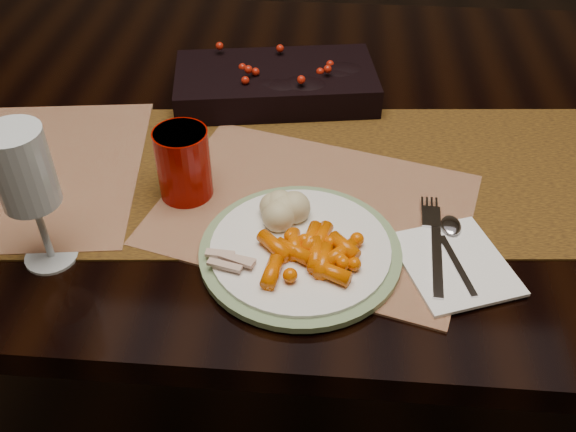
# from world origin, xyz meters

# --- Properties ---
(floor) EXTENTS (5.00, 5.00, 0.00)m
(floor) POSITION_xyz_m (0.00, 0.00, 0.00)
(floor) COLOR black
(floor) RESTS_ON ground
(dining_table) EXTENTS (1.80, 1.00, 0.75)m
(dining_table) POSITION_xyz_m (0.00, 0.00, 0.38)
(dining_table) COLOR black
(dining_table) RESTS_ON floor
(table_runner) EXTENTS (1.79, 0.51, 0.00)m
(table_runner) POSITION_xyz_m (-0.05, -0.15, 0.75)
(table_runner) COLOR #452D07
(table_runner) RESTS_ON dining_table
(centerpiece) EXTENTS (0.37, 0.23, 0.07)m
(centerpiece) POSITION_xyz_m (-0.08, 0.08, 0.79)
(centerpiece) COLOR black
(centerpiece) RESTS_ON table_runner
(placemat_main) EXTENTS (0.49, 0.41, 0.00)m
(placemat_main) POSITION_xyz_m (-0.00, -0.22, 0.75)
(placemat_main) COLOR brown
(placemat_main) RESTS_ON dining_table
(dinner_plate) EXTENTS (0.31, 0.31, 0.01)m
(dinner_plate) POSITION_xyz_m (-0.02, -0.32, 0.76)
(dinner_plate) COLOR white
(dinner_plate) RESTS_ON placemat_main
(baby_carrots) EXTENTS (0.13, 0.11, 0.02)m
(baby_carrots) POSITION_xyz_m (0.00, -0.34, 0.78)
(baby_carrots) COLOR #D15300
(baby_carrots) RESTS_ON dinner_plate
(mashed_potatoes) EXTENTS (0.09, 0.09, 0.04)m
(mashed_potatoes) POSITION_xyz_m (-0.05, -0.26, 0.79)
(mashed_potatoes) COLOR tan
(mashed_potatoes) RESTS_ON dinner_plate
(turkey_shreds) EXTENTS (0.08, 0.08, 0.02)m
(turkey_shreds) POSITION_xyz_m (-0.10, -0.35, 0.78)
(turkey_shreds) COLOR #DAA390
(turkey_shreds) RESTS_ON dinner_plate
(napkin) EXTENTS (0.17, 0.18, 0.01)m
(napkin) POSITION_xyz_m (0.18, -0.32, 0.76)
(napkin) COLOR white
(napkin) RESTS_ON placemat_main
(fork) EXTENTS (0.04, 0.17, 0.00)m
(fork) POSITION_xyz_m (0.16, -0.30, 0.76)
(fork) COLOR silver
(fork) RESTS_ON napkin
(spoon) EXTENTS (0.06, 0.14, 0.00)m
(spoon) POSITION_xyz_m (0.18, -0.31, 0.76)
(spoon) COLOR silver
(spoon) RESTS_ON napkin
(red_cup) EXTENTS (0.09, 0.09, 0.10)m
(red_cup) POSITION_xyz_m (-0.19, -0.20, 0.81)
(red_cup) COLOR #880800
(red_cup) RESTS_ON placemat_main
(wine_glass) EXTENTS (0.08, 0.08, 0.19)m
(wine_glass) POSITION_xyz_m (-0.34, -0.35, 0.85)
(wine_glass) COLOR #B6BCBE
(wine_glass) RESTS_ON dining_table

